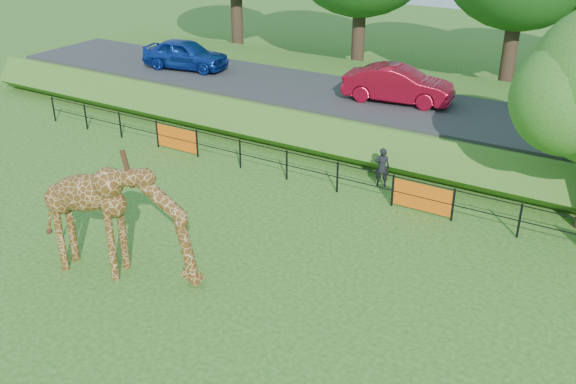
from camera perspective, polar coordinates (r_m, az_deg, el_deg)
name	(u,v)px	position (r m, az deg, el deg)	size (l,w,h in m)	color
ground	(187,313)	(16.13, -9.01, -10.56)	(90.00, 90.00, 0.00)	#235A16
giraffe	(119,221)	(17.14, -14.76, -2.52)	(4.49, 0.82, 3.20)	#5A3512
perimeter_fence	(337,177)	(21.66, 4.41, 1.32)	(28.07, 0.10, 1.10)	black
embankment	(418,113)	(28.09, 11.49, 6.88)	(40.00, 9.00, 1.30)	#235A16
road	(406,107)	(26.53, 10.46, 7.48)	(40.00, 5.00, 0.12)	#2F2F32
car_blue	(186,54)	(31.75, -9.10, 12.01)	(1.67, 4.15, 1.42)	#1437A4
car_red	(398,84)	(26.68, 9.77, 9.41)	(1.54, 4.41, 1.45)	#A00B22
visitor	(382,167)	(22.23, 8.36, 2.20)	(0.51, 0.34, 1.40)	black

